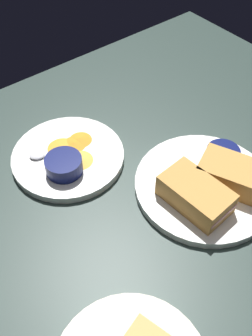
{
  "coord_description": "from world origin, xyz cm",
  "views": [
    {
      "loc": [
        -26.73,
        36.18,
        59.14
      ],
      "look_at": [
        12.2,
        5.41,
        3.0
      ],
      "focal_mm": 40.73,
      "sensor_mm": 36.0,
      "label": 1
    }
  ],
  "objects_px": {
    "plate_sandwich_main": "(204,186)",
    "ramekin_light_gravy": "(64,164)",
    "sandwich_half_near": "(196,194)",
    "sandwich_half_far": "(233,175)",
    "plate_chips_companion": "(68,157)",
    "spoon_by_dark_ramekin": "(206,179)",
    "ramekin_dark_sauce": "(222,157)",
    "spoon_by_gravy_ramekin": "(44,155)"
  },
  "relations": [
    {
      "from": "spoon_by_gravy_ramekin",
      "to": "spoon_by_dark_ramekin",
      "type": "bearing_deg",
      "value": -139.45
    },
    {
      "from": "spoon_by_dark_ramekin",
      "to": "plate_chips_companion",
      "type": "relative_size",
      "value": 0.42
    },
    {
      "from": "spoon_by_dark_ramekin",
      "to": "sandwich_half_far",
      "type": "bearing_deg",
      "value": -136.01
    },
    {
      "from": "sandwich_half_far",
      "to": "spoon_by_dark_ramekin",
      "type": "xyz_separation_m",
      "value": [
        0.04,
        0.03,
        -0.02
      ]
    },
    {
      "from": "ramekin_dark_sauce",
      "to": "spoon_by_dark_ramekin",
      "type": "xyz_separation_m",
      "value": [
        -0.01,
        0.05,
        -0.02
      ]
    },
    {
      "from": "ramekin_dark_sauce",
      "to": "spoon_by_gravy_ramekin",
      "type": "height_order",
      "value": "ramekin_dark_sauce"
    },
    {
      "from": "plate_sandwich_main",
      "to": "ramekin_dark_sauce",
      "type": "distance_m",
      "value": 0.07
    },
    {
      "from": "plate_sandwich_main",
      "to": "plate_chips_companion",
      "type": "height_order",
      "value": "same"
    },
    {
      "from": "plate_sandwich_main",
      "to": "spoon_by_gravy_ramekin",
      "type": "xyz_separation_m",
      "value": [
        0.26,
        0.21,
        0.01
      ]
    },
    {
      "from": "sandwich_half_far",
      "to": "ramekin_light_gravy",
      "type": "height_order",
      "value": "sandwich_half_far"
    },
    {
      "from": "ramekin_light_gravy",
      "to": "plate_chips_companion",
      "type": "bearing_deg",
      "value": -39.81
    },
    {
      "from": "spoon_by_gravy_ramekin",
      "to": "sandwich_half_far",
      "type": "bearing_deg",
      "value": -139.0
    },
    {
      "from": "plate_sandwich_main",
      "to": "sandwich_half_near",
      "type": "relative_size",
      "value": 1.98
    },
    {
      "from": "plate_sandwich_main",
      "to": "plate_chips_companion",
      "type": "relative_size",
      "value": 1.16
    },
    {
      "from": "spoon_by_dark_ramekin",
      "to": "plate_chips_companion",
      "type": "height_order",
      "value": "spoon_by_dark_ramekin"
    },
    {
      "from": "sandwich_half_near",
      "to": "plate_chips_companion",
      "type": "xyz_separation_m",
      "value": [
        0.25,
        0.12,
        -0.03
      ]
    },
    {
      "from": "spoon_by_dark_ramekin",
      "to": "spoon_by_gravy_ramekin",
      "type": "distance_m",
      "value": 0.33
    },
    {
      "from": "sandwich_half_near",
      "to": "plate_chips_companion",
      "type": "height_order",
      "value": "sandwich_half_near"
    },
    {
      "from": "plate_sandwich_main",
      "to": "ramekin_light_gravy",
      "type": "height_order",
      "value": "ramekin_light_gravy"
    },
    {
      "from": "spoon_by_dark_ramekin",
      "to": "plate_chips_companion",
      "type": "xyz_separation_m",
      "value": [
        0.23,
        0.17,
        -0.01
      ]
    },
    {
      "from": "sandwich_half_near",
      "to": "plate_chips_companion",
      "type": "distance_m",
      "value": 0.28
    },
    {
      "from": "spoon_by_dark_ramekin",
      "to": "plate_chips_companion",
      "type": "bearing_deg",
      "value": 37.25
    },
    {
      "from": "sandwich_half_near",
      "to": "ramekin_dark_sauce",
      "type": "relative_size",
      "value": 2.08
    },
    {
      "from": "spoon_by_dark_ramekin",
      "to": "spoon_by_gravy_ramekin",
      "type": "relative_size",
      "value": 1.07
    },
    {
      "from": "ramekin_light_gravy",
      "to": "spoon_by_gravy_ramekin",
      "type": "distance_m",
      "value": 0.06
    },
    {
      "from": "plate_sandwich_main",
      "to": "sandwich_half_near",
      "type": "distance_m",
      "value": 0.06
    },
    {
      "from": "plate_sandwich_main",
      "to": "ramekin_light_gravy",
      "type": "bearing_deg",
      "value": 44.89
    },
    {
      "from": "sandwich_half_near",
      "to": "plate_sandwich_main",
      "type": "bearing_deg",
      "value": -67.55
    },
    {
      "from": "ramekin_dark_sauce",
      "to": "sandwich_half_near",
      "type": "bearing_deg",
      "value": 107.57
    },
    {
      "from": "plate_sandwich_main",
      "to": "plate_chips_companion",
      "type": "xyz_separation_m",
      "value": [
        0.23,
        0.17,
        0.0
      ]
    },
    {
      "from": "sandwich_half_near",
      "to": "sandwich_half_far",
      "type": "height_order",
      "value": "same"
    },
    {
      "from": "ramekin_dark_sauce",
      "to": "ramekin_light_gravy",
      "type": "bearing_deg",
      "value": 54.46
    },
    {
      "from": "ramekin_dark_sauce",
      "to": "spoon_by_dark_ramekin",
      "type": "relative_size",
      "value": 0.66
    },
    {
      "from": "spoon_by_dark_ramekin",
      "to": "plate_sandwich_main",
      "type": "bearing_deg",
      "value": 119.76
    },
    {
      "from": "spoon_by_dark_ramekin",
      "to": "ramekin_light_gravy",
      "type": "bearing_deg",
      "value": 46.44
    },
    {
      "from": "plate_sandwich_main",
      "to": "sandwich_half_far",
      "type": "distance_m",
      "value": 0.06
    },
    {
      "from": "plate_sandwich_main",
      "to": "ramekin_dark_sauce",
      "type": "height_order",
      "value": "ramekin_dark_sauce"
    },
    {
      "from": "ramekin_dark_sauce",
      "to": "plate_chips_companion",
      "type": "height_order",
      "value": "ramekin_dark_sauce"
    },
    {
      "from": "plate_sandwich_main",
      "to": "ramekin_dark_sauce",
      "type": "bearing_deg",
      "value": -76.55
    },
    {
      "from": "plate_chips_companion",
      "to": "spoon_by_gravy_ramekin",
      "type": "xyz_separation_m",
      "value": [
        0.02,
        0.04,
        0.01
      ]
    },
    {
      "from": "sandwich_half_far",
      "to": "plate_sandwich_main",
      "type": "bearing_deg",
      "value": 52.45
    },
    {
      "from": "plate_chips_companion",
      "to": "ramekin_light_gravy",
      "type": "bearing_deg",
      "value": 140.19
    }
  ]
}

